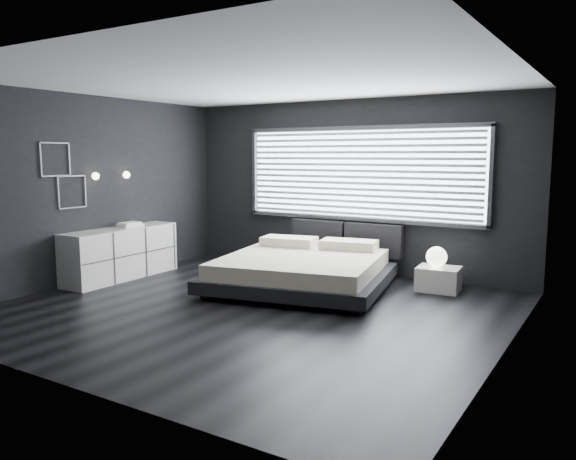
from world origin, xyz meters
The scene contains 12 objects.
room centered at (0.00, 0.00, 1.40)m, with size 6.04×6.00×2.80m.
window centered at (0.20, 2.70, 1.61)m, with size 4.14×0.09×1.52m.
headboard centered at (0.00, 2.64, 0.57)m, with size 1.96×0.16×0.52m.
sconce_near centered at (-2.88, 0.05, 1.60)m, with size 0.18×0.11×0.11m.
sconce_far centered at (-2.88, 0.65, 1.60)m, with size 0.18×0.11×0.11m.
wall_art_upper centered at (-2.98, -0.55, 1.85)m, with size 0.01×0.48×0.48m.
wall_art_lower centered at (-2.98, -0.30, 1.38)m, with size 0.01×0.48×0.48m.
bed centered at (-0.01, 1.25, 0.29)m, with size 2.80×2.71×0.62m.
nightstand centered at (1.70, 2.16, 0.17)m, with size 0.58×0.48×0.34m, color white.
orb_lamp centered at (1.66, 2.15, 0.48)m, with size 0.29×0.29×0.29m, color white.
dresser centered at (-2.78, 0.38, 0.39)m, with size 0.61×1.99×0.79m.
book_stack centered at (-2.76, 0.57, 0.82)m, with size 0.31×0.38×0.07m.
Camera 1 is at (3.97, -5.58, 1.92)m, focal length 35.00 mm.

